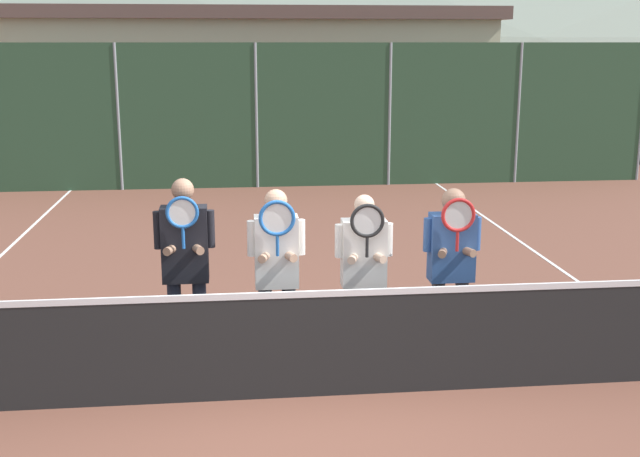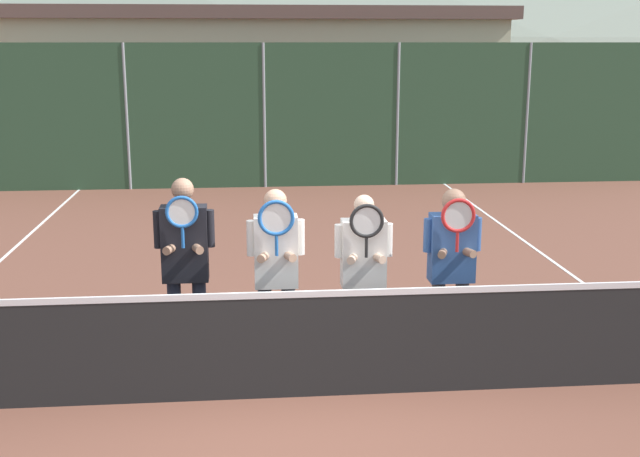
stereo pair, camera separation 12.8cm
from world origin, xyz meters
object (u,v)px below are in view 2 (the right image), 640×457
at_px(player_leftmost, 185,260).
at_px(player_rightmost, 452,260).
at_px(car_left_of_center, 247,132).
at_px(player_center_left, 276,266).
at_px(car_right_of_center, 629,125).
at_px(player_center_right, 363,268).
at_px(car_center, 441,127).
at_px(car_far_left, 54,133).

xyz_separation_m(player_leftmost, player_rightmost, (2.52, -0.04, -0.06)).
relative_size(player_rightmost, car_left_of_center, 0.42).
height_order(player_leftmost, player_center_left, player_leftmost).
height_order(car_left_of_center, car_right_of_center, car_right_of_center).
xyz_separation_m(player_center_left, car_left_of_center, (-0.24, 12.69, -0.14)).
xyz_separation_m(player_center_right, player_rightmost, (0.86, 0.03, 0.05)).
distance_m(player_leftmost, car_right_of_center, 16.66).
relative_size(player_leftmost, player_center_left, 1.05).
relative_size(player_rightmost, car_center, 0.39).
relative_size(car_center, car_right_of_center, 1.01).
xyz_separation_m(player_center_right, car_left_of_center, (-1.07, 12.64, -0.08)).
xyz_separation_m(car_far_left, car_right_of_center, (14.69, -0.07, 0.06)).
distance_m(player_leftmost, car_center, 13.84).
height_order(player_center_left, car_far_left, player_center_left).
height_order(player_rightmost, car_center, car_center).
bearing_deg(player_leftmost, player_center_left, -8.08).
xyz_separation_m(player_leftmost, car_center, (5.51, 12.70, -0.14)).
xyz_separation_m(player_center_right, car_center, (3.84, 12.77, -0.04)).
height_order(player_rightmost, car_left_of_center, car_left_of_center).
height_order(car_center, car_right_of_center, car_center).
xyz_separation_m(car_far_left, car_left_of_center, (4.73, -0.39, 0.03)).
distance_m(player_center_right, car_right_of_center, 15.71).
relative_size(car_far_left, car_left_of_center, 0.99).
bearing_deg(player_leftmost, car_far_left, 107.68).
distance_m(car_left_of_center, car_center, 4.91).
bearing_deg(car_center, car_far_left, 178.46).
bearing_deg(car_left_of_center, car_right_of_center, 1.80).
bearing_deg(player_center_right, car_far_left, 113.99).
bearing_deg(player_center_left, car_far_left, 110.81).
xyz_separation_m(player_leftmost, car_left_of_center, (0.60, 12.57, -0.19)).
bearing_deg(player_rightmost, player_leftmost, 179.09).
relative_size(player_center_right, car_right_of_center, 0.39).
relative_size(player_center_left, player_rightmost, 1.02).
relative_size(player_center_right, car_left_of_center, 0.41).
xyz_separation_m(player_rightmost, car_left_of_center, (-1.92, 12.61, -0.13)).
height_order(player_leftmost, car_center, car_center).
distance_m(player_center_left, car_left_of_center, 12.70).
height_order(player_center_right, car_far_left, car_far_left).
distance_m(player_center_left, car_far_left, 13.99).
relative_size(car_far_left, car_right_of_center, 0.93).
xyz_separation_m(player_rightmost, car_right_of_center, (8.03, 12.93, -0.10)).
xyz_separation_m(car_left_of_center, car_right_of_center, (9.96, 0.31, 0.03)).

